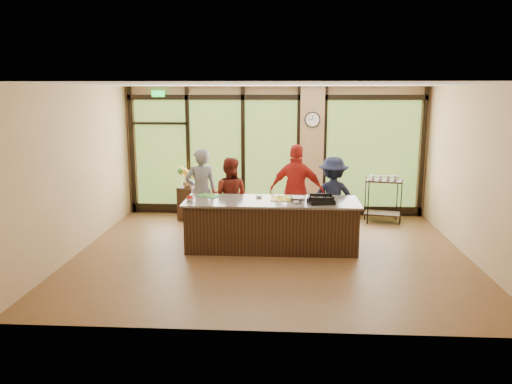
# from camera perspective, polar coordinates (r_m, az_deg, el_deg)

# --- Properties ---
(floor) EXTENTS (7.00, 7.00, 0.00)m
(floor) POSITION_cam_1_polar(r_m,az_deg,el_deg) (9.13, 1.71, -7.01)
(floor) COLOR brown
(floor) RESTS_ON ground
(ceiling) EXTENTS (7.00, 7.00, 0.00)m
(ceiling) POSITION_cam_1_polar(r_m,az_deg,el_deg) (8.65, 1.83, 12.18)
(ceiling) COLOR white
(ceiling) RESTS_ON back_wall
(back_wall) EXTENTS (7.00, 0.00, 7.00)m
(back_wall) POSITION_cam_1_polar(r_m,az_deg,el_deg) (11.74, 2.19, 4.65)
(back_wall) COLOR tan
(back_wall) RESTS_ON floor
(left_wall) EXTENTS (0.00, 6.00, 6.00)m
(left_wall) POSITION_cam_1_polar(r_m,az_deg,el_deg) (9.53, -19.80, 2.39)
(left_wall) COLOR tan
(left_wall) RESTS_ON floor
(right_wall) EXTENTS (0.00, 6.00, 6.00)m
(right_wall) POSITION_cam_1_polar(r_m,az_deg,el_deg) (9.35, 23.76, 1.93)
(right_wall) COLOR tan
(right_wall) RESTS_ON floor
(window_wall) EXTENTS (6.90, 0.12, 3.00)m
(window_wall) POSITION_cam_1_polar(r_m,az_deg,el_deg) (11.70, 2.98, 4.11)
(window_wall) COLOR tan
(window_wall) RESTS_ON floor
(island_base) EXTENTS (3.10, 1.00, 0.88)m
(island_base) POSITION_cam_1_polar(r_m,az_deg,el_deg) (9.28, 1.78, -3.85)
(island_base) COLOR black
(island_base) RESTS_ON floor
(countertop) EXTENTS (3.20, 1.10, 0.04)m
(countertop) POSITION_cam_1_polar(r_m,az_deg,el_deg) (9.17, 1.80, -1.08)
(countertop) COLOR slate
(countertop) RESTS_ON island_base
(wall_clock) EXTENTS (0.36, 0.04, 0.36)m
(wall_clock) POSITION_cam_1_polar(r_m,az_deg,el_deg) (11.55, 6.46, 8.21)
(wall_clock) COLOR black
(wall_clock) RESTS_ON window_wall
(cook_left) EXTENTS (0.75, 0.62, 1.78)m
(cook_left) POSITION_cam_1_polar(r_m,az_deg,el_deg) (10.14, -6.28, 0.01)
(cook_left) COLOR slate
(cook_left) RESTS_ON floor
(cook_midleft) EXTENTS (0.86, 0.72, 1.59)m
(cook_midleft) POSITION_cam_1_polar(r_m,az_deg,el_deg) (10.09, -3.05, -0.52)
(cook_midleft) COLOR maroon
(cook_midleft) RESTS_ON floor
(cook_midright) EXTENTS (1.17, 0.69, 1.87)m
(cook_midright) POSITION_cam_1_polar(r_m,az_deg,el_deg) (9.94, 4.67, 0.08)
(cook_midright) COLOR #AF221B
(cook_midright) RESTS_ON floor
(cook_right) EXTENTS (1.06, 0.63, 1.62)m
(cook_right) POSITION_cam_1_polar(r_m,az_deg,el_deg) (10.08, 8.76, -0.59)
(cook_right) COLOR #161B31
(cook_right) RESTS_ON floor
(roasting_pan) EXTENTS (0.51, 0.43, 0.08)m
(roasting_pan) POSITION_cam_1_polar(r_m,az_deg,el_deg) (8.99, 7.43, -1.05)
(roasting_pan) COLOR black
(roasting_pan) RESTS_ON countertop
(mixing_bowl) EXTENTS (0.37, 0.37, 0.07)m
(mixing_bowl) POSITION_cam_1_polar(r_m,az_deg,el_deg) (9.16, 4.70, -0.77)
(mixing_bowl) COLOR silver
(mixing_bowl) RESTS_ON countertop
(cutting_board_left) EXTENTS (0.50, 0.45, 0.01)m
(cutting_board_left) POSITION_cam_1_polar(r_m,az_deg,el_deg) (9.59, -5.36, -0.41)
(cutting_board_left) COLOR #318731
(cutting_board_left) RESTS_ON countertop
(cutting_board_center) EXTENTS (0.42, 0.32, 0.01)m
(cutting_board_center) POSITION_cam_1_polar(r_m,az_deg,el_deg) (9.24, 2.96, -0.83)
(cutting_board_center) COLOR gold
(cutting_board_center) RESTS_ON countertop
(cutting_board_right) EXTENTS (0.42, 0.35, 0.01)m
(cutting_board_right) POSITION_cam_1_polar(r_m,az_deg,el_deg) (9.44, 3.15, -0.57)
(cutting_board_right) COLOR gold
(cutting_board_right) RESTS_ON countertop
(prep_bowl_near) EXTENTS (0.18, 0.18, 0.05)m
(prep_bowl_near) POSITION_cam_1_polar(r_m,az_deg,el_deg) (9.21, -7.59, -0.85)
(prep_bowl_near) COLOR white
(prep_bowl_near) RESTS_ON countertop
(prep_bowl_mid) EXTENTS (0.14, 0.14, 0.04)m
(prep_bowl_mid) POSITION_cam_1_polar(r_m,az_deg,el_deg) (8.94, 4.63, -1.19)
(prep_bowl_mid) COLOR white
(prep_bowl_mid) RESTS_ON countertop
(prep_bowl_far) EXTENTS (0.16, 0.16, 0.03)m
(prep_bowl_far) POSITION_cam_1_polar(r_m,az_deg,el_deg) (9.41, 0.34, -0.53)
(prep_bowl_far) COLOR white
(prep_bowl_far) RESTS_ON countertop
(red_ramekin) EXTENTS (0.14, 0.14, 0.08)m
(red_ramekin) POSITION_cam_1_polar(r_m,az_deg,el_deg) (9.23, -7.56, -0.70)
(red_ramekin) COLOR red
(red_ramekin) RESTS_ON countertop
(flower_stand) EXTENTS (0.48, 0.48, 0.76)m
(flower_stand) POSITION_cam_1_polar(r_m,az_deg,el_deg) (11.46, -7.74, -1.30)
(flower_stand) COLOR black
(flower_stand) RESTS_ON floor
(flower_vase) EXTENTS (0.33, 0.33, 0.27)m
(flower_vase) POSITION_cam_1_polar(r_m,az_deg,el_deg) (11.36, -7.81, 1.23)
(flower_vase) COLOR #977752
(flower_vase) RESTS_ON flower_stand
(bar_cart) EXTENTS (0.86, 0.61, 1.06)m
(bar_cart) POSITION_cam_1_polar(r_m,az_deg,el_deg) (11.45, 14.33, -0.25)
(bar_cart) COLOR black
(bar_cart) RESTS_ON floor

